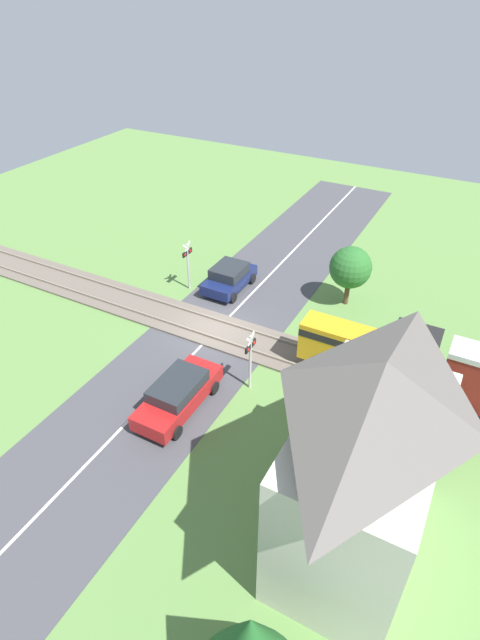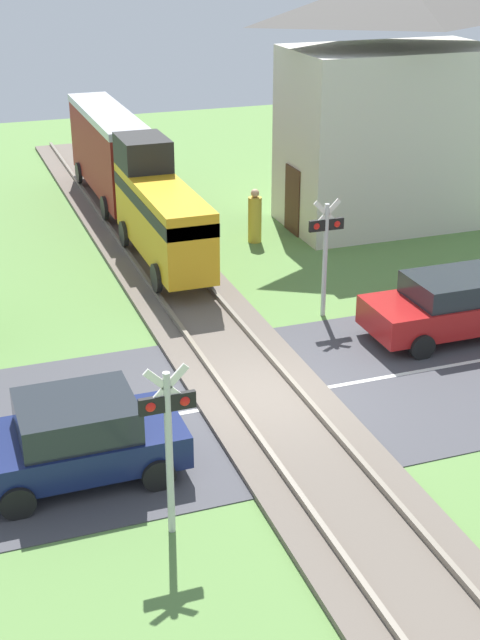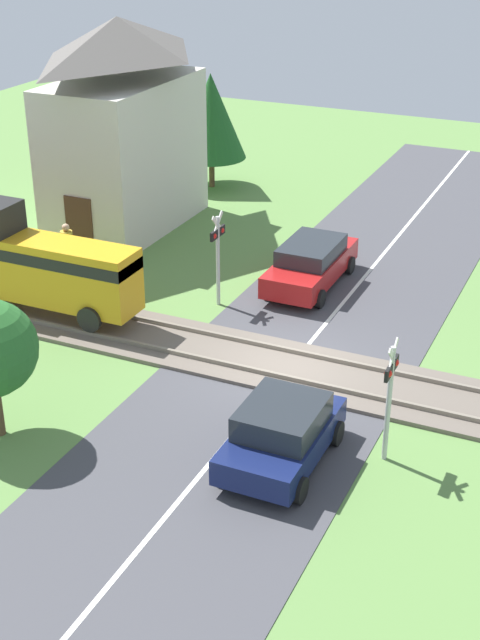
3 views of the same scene
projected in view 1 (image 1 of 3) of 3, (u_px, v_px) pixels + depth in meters
ground_plane at (216, 331)px, 26.21m from camera, size 60.00×60.00×0.00m
road_surface at (216, 331)px, 26.21m from camera, size 48.00×6.40×0.02m
track_bed at (216, 330)px, 26.17m from camera, size 2.80×48.00×0.24m
train at (460, 375)px, 20.60m from camera, size 1.58×13.50×3.18m
car_near_crossing at (229, 277)px, 29.24m from camera, size 3.69×2.03×1.51m
car_far_side at (178, 394)px, 21.22m from camera, size 4.57×1.94×1.51m
crossing_signal_west_approach at (188, 260)px, 28.59m from camera, size 0.90×0.18×3.01m
crossing_signal_east_approach at (250, 354)px, 21.60m from camera, size 0.90×0.18×3.01m
station_building at (364, 466)px, 14.51m from camera, size 6.95×3.97×7.72m
pedestrian_by_station at (376, 426)px, 19.77m from camera, size 0.41×0.41×1.67m
tree_roadside_hedge at (350, 268)px, 27.07m from camera, size 2.31×2.31×3.47m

